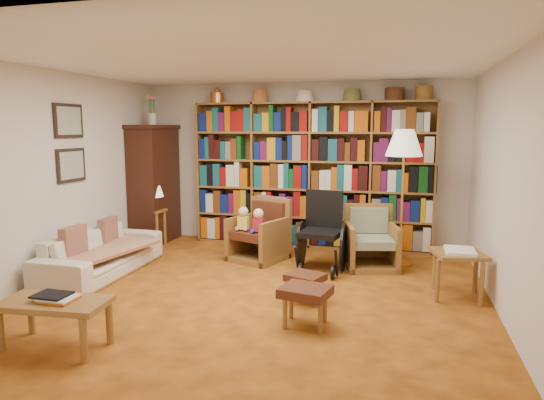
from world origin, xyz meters
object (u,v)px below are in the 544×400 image
(coffee_table, at_px, (54,307))
(sofa, at_px, (102,253))
(armchair_leather, at_px, (260,234))
(armchair_sage, at_px, (372,243))
(side_table_lamp, at_px, (153,221))
(footstool_b, at_px, (305,294))
(wheelchair, at_px, (322,234))
(side_table_papers, at_px, (458,259))
(footstool_a, at_px, (305,279))
(floor_lamp, at_px, (404,148))

(coffee_table, bearing_deg, sofa, 114.01)
(armchair_leather, height_order, armchair_sage, armchair_leather)
(side_table_lamp, xyz_separation_m, footstool_b, (2.87, -2.43, -0.09))
(wheelchair, relative_size, side_table_papers, 1.67)
(side_table_papers, bearing_deg, armchair_leather, 158.16)
(footstool_b, xyz_separation_m, coffee_table, (-1.92, -0.98, 0.05))
(footstool_a, bearing_deg, footstool_b, -79.02)
(floor_lamp, bearing_deg, sofa, -159.08)
(sofa, xyz_separation_m, side_table_papers, (4.20, 0.22, 0.16))
(armchair_leather, bearing_deg, floor_lamp, 4.78)
(floor_lamp, distance_m, footstool_a, 2.35)
(armchair_sage, height_order, floor_lamp, floor_lamp)
(sofa, bearing_deg, armchair_leather, -55.48)
(wheelchair, relative_size, coffee_table, 1.11)
(armchair_sage, bearing_deg, floor_lamp, 22.76)
(wheelchair, height_order, footstool_b, wheelchair)
(armchair_leather, xyz_separation_m, wheelchair, (0.92, -0.31, 0.11))
(sofa, xyz_separation_m, coffee_table, (0.85, -1.91, 0.08))
(footstool_a, xyz_separation_m, footstool_b, (0.11, -0.59, 0.05))
(sofa, relative_size, footstool_a, 4.15)
(footstool_b, bearing_deg, side_table_papers, 38.63)
(footstool_b, bearing_deg, floor_lamp, 70.02)
(armchair_leather, height_order, side_table_papers, armchair_leather)
(side_table_lamp, relative_size, footstool_b, 1.14)
(coffee_table, bearing_deg, floor_lamp, 50.04)
(armchair_sage, bearing_deg, side_table_lamp, 175.18)
(wheelchair, bearing_deg, footstool_a, -88.91)
(side_table_lamp, relative_size, coffee_table, 0.62)
(armchair_sage, distance_m, floor_lamp, 1.30)
(armchair_leather, distance_m, coffee_table, 3.24)
(sofa, height_order, side_table_lamp, side_table_lamp)
(sofa, xyz_separation_m, armchair_sage, (3.24, 1.22, 0.03))
(wheelchair, bearing_deg, coffee_table, -122.26)
(side_table_lamp, height_order, side_table_papers, side_table_lamp)
(footstool_a, distance_m, coffee_table, 2.39)
(sofa, xyz_separation_m, side_table_lamp, (-0.10, 1.51, 0.12))
(footstool_a, bearing_deg, armchair_leather, 121.23)
(footstool_b, bearing_deg, wheelchair, 94.28)
(armchair_sage, height_order, footstool_a, armchair_sage)
(armchair_leather, height_order, footstool_a, armchair_leather)
(armchair_sage, xyz_separation_m, side_table_papers, (0.96, -1.01, 0.12))
(footstool_a, relative_size, footstool_b, 0.90)
(side_table_papers, bearing_deg, sofa, -177.01)
(side_table_papers, bearing_deg, wheelchair, 156.33)
(wheelchair, bearing_deg, side_table_lamp, 167.65)
(side_table_lamp, xyz_separation_m, coffee_table, (0.95, -3.41, -0.04))
(armchair_sage, height_order, footstool_b, armchair_sage)
(sofa, bearing_deg, side_table_lamp, 2.77)
(floor_lamp, height_order, side_table_papers, floor_lamp)
(sofa, height_order, floor_lamp, floor_lamp)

